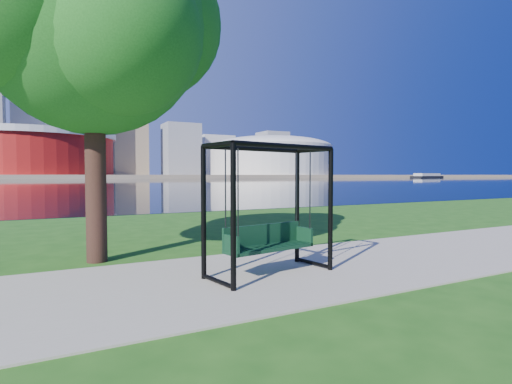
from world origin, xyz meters
TOP-DOWN VIEW (x-y plane):
  - ground at (0.00, 0.00)m, footprint 900.00×900.00m
  - path at (0.00, -0.50)m, footprint 120.00×4.00m
  - river at (0.00, 102.00)m, footprint 900.00×180.00m
  - far_bank at (0.00, 306.00)m, footprint 900.00×228.00m
  - stadium at (-10.00, 235.00)m, footprint 83.00×83.00m
  - arena at (135.00, 235.00)m, footprint 84.00×84.00m
  - skyline at (-4.27, 319.39)m, footprint 392.00×66.00m
  - swing at (0.27, -0.57)m, footprint 2.48×1.41m
  - park_tree at (-2.47, 2.19)m, footprint 5.97×5.40m
  - barge at (226.63, 180.54)m, footprint 30.99×13.55m

SIDE VIEW (x-z plane):
  - ground at x=0.00m, z-range 0.00..0.00m
  - river at x=0.00m, z-range 0.00..0.02m
  - path at x=0.00m, z-range 0.00..0.03m
  - far_bank at x=0.00m, z-range 0.00..2.00m
  - swing at x=0.27m, z-range -0.04..2.36m
  - barge at x=226.63m, z-range -0.14..2.86m
  - park_tree at x=-2.47m, z-range 1.44..8.86m
  - stadium at x=-10.00m, z-range -1.77..30.23m
  - arena at x=135.00m, z-range 2.59..29.15m
  - skyline at x=-4.27m, z-range -12.36..84.14m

